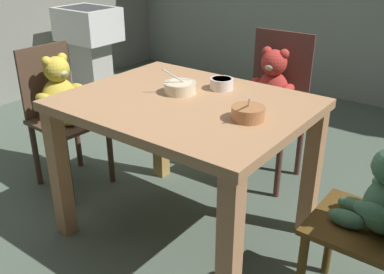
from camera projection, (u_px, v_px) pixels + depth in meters
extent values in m
cube|color=#4F5E4F|center=(186.00, 233.00, 2.34)|extent=(5.20, 5.20, 0.04)
cube|color=tan|center=(186.00, 105.00, 2.03)|extent=(1.11, 0.87, 0.04)
cube|color=#B67E52|center=(60.00, 174.00, 2.18)|extent=(0.08, 0.08, 0.69)
cube|color=tan|center=(229.00, 254.00, 1.64)|extent=(0.08, 0.08, 0.69)
cube|color=tan|center=(160.00, 126.00, 2.74)|extent=(0.08, 0.08, 0.69)
cube|color=#B67D53|center=(311.00, 173.00, 2.19)|extent=(0.08, 0.08, 0.69)
cube|color=#4C3628|center=(69.00, 121.00, 2.61)|extent=(0.41, 0.39, 0.02)
cube|color=#4C3628|center=(46.00, 80.00, 2.63)|extent=(0.04, 0.34, 0.42)
cylinder|color=#4C3628|center=(68.00, 171.00, 2.50)|extent=(0.04, 0.04, 0.41)
cylinder|color=#4C3628|center=(110.00, 152.00, 2.72)|extent=(0.04, 0.04, 0.41)
cylinder|color=#4C3628|center=(36.00, 154.00, 2.69)|extent=(0.04, 0.04, 0.41)
cylinder|color=#4C3628|center=(77.00, 138.00, 2.91)|extent=(0.04, 0.04, 0.41)
ellipsoid|color=gold|center=(59.00, 98.00, 2.60)|extent=(0.19, 0.22, 0.24)
ellipsoid|color=beige|center=(66.00, 102.00, 2.57)|extent=(0.07, 0.12, 0.15)
sphere|color=gold|center=(57.00, 69.00, 2.52)|extent=(0.15, 0.15, 0.15)
ellipsoid|color=beige|center=(62.00, 73.00, 2.49)|extent=(0.06, 0.06, 0.04)
sphere|color=gold|center=(46.00, 61.00, 2.46)|extent=(0.06, 0.06, 0.06)
sphere|color=gold|center=(62.00, 58.00, 2.54)|extent=(0.06, 0.06, 0.06)
ellipsoid|color=gold|center=(44.00, 99.00, 2.49)|extent=(0.14, 0.07, 0.07)
ellipsoid|color=gold|center=(78.00, 89.00, 2.65)|extent=(0.14, 0.07, 0.07)
ellipsoid|color=gold|center=(66.00, 119.00, 2.52)|extent=(0.16, 0.08, 0.07)
ellipsoid|color=gold|center=(82.00, 113.00, 2.60)|extent=(0.16, 0.08, 0.07)
cube|color=#533A16|center=(362.00, 227.00, 1.67)|extent=(0.38, 0.38, 0.02)
cylinder|color=#533A16|center=(330.00, 236.00, 1.96)|extent=(0.04, 0.04, 0.41)
ellipsoid|color=beige|center=(371.00, 204.00, 1.62)|extent=(0.06, 0.11, 0.13)
ellipsoid|color=beige|center=(377.00, 165.00, 1.55)|extent=(0.05, 0.05, 0.04)
ellipsoid|color=#447151|center=(371.00, 211.00, 1.51)|extent=(0.12, 0.06, 0.06)
ellipsoid|color=#447151|center=(356.00, 206.00, 1.72)|extent=(0.14, 0.07, 0.07)
ellipsoid|color=#447151|center=(346.00, 219.00, 1.64)|extent=(0.14, 0.07, 0.07)
cube|color=#4F2F28|center=(266.00, 117.00, 2.68)|extent=(0.43, 0.40, 0.02)
cube|color=#4F2F28|center=(282.00, 70.00, 2.71)|extent=(0.38, 0.03, 0.48)
cylinder|color=#4F2F28|center=(227.00, 151.00, 2.74)|extent=(0.04, 0.04, 0.41)
cylinder|color=#4F2F28|center=(279.00, 166.00, 2.56)|extent=(0.04, 0.04, 0.41)
cylinder|color=#4F2F28|center=(251.00, 133.00, 2.98)|extent=(0.04, 0.04, 0.41)
cylinder|color=#4F2F28|center=(300.00, 146.00, 2.80)|extent=(0.04, 0.04, 0.41)
cube|color=tan|center=(266.00, 112.00, 2.67)|extent=(0.39, 0.37, 0.04)
ellipsoid|color=#B6312B|center=(273.00, 89.00, 2.66)|extent=(0.20, 0.17, 0.22)
ellipsoid|color=beige|center=(269.00, 94.00, 2.63)|extent=(0.11, 0.06, 0.13)
sphere|color=#B6312B|center=(274.00, 63.00, 2.58)|extent=(0.16, 0.16, 0.16)
ellipsoid|color=beige|center=(270.00, 67.00, 2.55)|extent=(0.06, 0.06, 0.05)
sphere|color=#B6312B|center=(267.00, 51.00, 2.59)|extent=(0.06, 0.06, 0.06)
sphere|color=#B6312B|center=(284.00, 54.00, 2.54)|extent=(0.06, 0.06, 0.06)
ellipsoid|color=#B6312B|center=(255.00, 83.00, 2.69)|extent=(0.07, 0.13, 0.06)
ellipsoid|color=#B6312B|center=(288.00, 89.00, 2.58)|extent=(0.07, 0.13, 0.06)
ellipsoid|color=#B6312B|center=(255.00, 105.00, 2.63)|extent=(0.07, 0.15, 0.07)
ellipsoid|color=#B6312B|center=(271.00, 109.00, 2.58)|extent=(0.07, 0.15, 0.07)
cylinder|color=#B97747|center=(248.00, 113.00, 1.80)|extent=(0.14, 0.14, 0.06)
cylinder|color=#B97747|center=(248.00, 118.00, 1.81)|extent=(0.08, 0.08, 0.01)
cylinder|color=#C4B897|center=(248.00, 108.00, 1.79)|extent=(0.11, 0.11, 0.01)
cylinder|color=#BCBCC1|center=(249.00, 102.00, 1.74)|extent=(0.06, 0.09, 0.07)
ellipsoid|color=#BCBCC1|center=(248.00, 108.00, 1.80)|extent=(0.04, 0.04, 0.01)
cylinder|color=silver|center=(222.00, 84.00, 2.16)|extent=(0.12, 0.12, 0.05)
cylinder|color=silver|center=(221.00, 88.00, 2.17)|extent=(0.06, 0.06, 0.01)
cylinder|color=beige|center=(222.00, 79.00, 2.15)|extent=(0.09, 0.09, 0.01)
cylinder|color=beige|center=(180.00, 88.00, 2.10)|extent=(0.16, 0.16, 0.05)
cylinder|color=beige|center=(180.00, 92.00, 2.11)|extent=(0.09, 0.09, 0.01)
cylinder|color=beige|center=(180.00, 83.00, 2.10)|extent=(0.13, 0.13, 0.01)
cylinder|color=#BCBCC1|center=(173.00, 75.00, 2.07)|extent=(0.07, 0.09, 0.08)
ellipsoid|color=#BCBCC1|center=(182.00, 84.00, 2.10)|extent=(0.04, 0.04, 0.01)
cube|color=#B7B2A8|center=(92.00, 68.00, 4.19)|extent=(0.32, 0.25, 0.54)
cube|color=white|center=(88.00, 24.00, 4.02)|extent=(0.53, 0.41, 0.30)
cube|color=#38383D|center=(86.00, 12.00, 3.97)|extent=(0.43, 0.33, 0.08)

